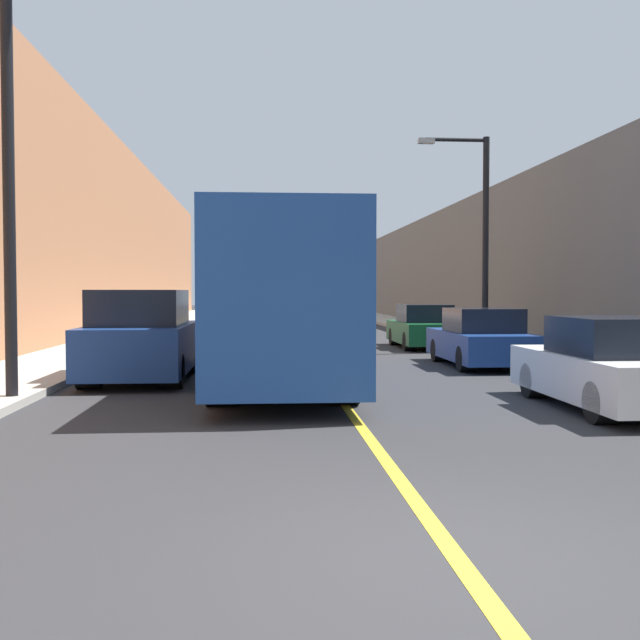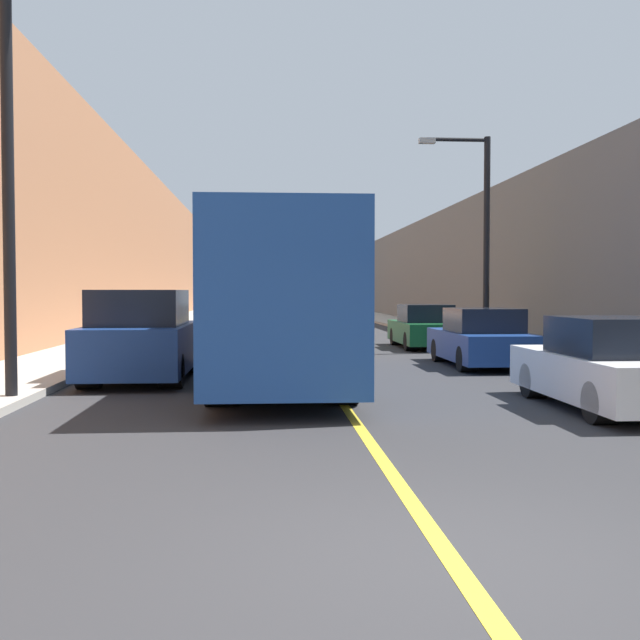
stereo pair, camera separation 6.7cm
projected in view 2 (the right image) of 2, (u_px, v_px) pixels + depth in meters
name	position (u px, v px, depth m)	size (l,w,h in m)	color
ground_plane	(453.00, 562.00, 5.27)	(200.00, 200.00, 0.00)	#2D2D30
sidewalk_left	(150.00, 331.00, 34.68)	(2.72, 72.00, 0.14)	#B2AA9E
sidewalk_right	(433.00, 330.00, 35.65)	(2.72, 72.00, 0.14)	#B2AA9E
building_row_left	(75.00, 234.00, 34.26)	(4.00, 72.00, 9.08)	#B2724C
building_row_right	(503.00, 266.00, 35.78)	(4.00, 72.00, 6.24)	#66605B
road_center_line	(293.00, 332.00, 35.17)	(0.16, 72.00, 0.01)	gold
bus	(278.00, 298.00, 15.74)	(2.55, 10.50, 3.29)	#1E4793
parked_suv_left	(141.00, 339.00, 16.02)	(2.05, 4.55, 1.94)	navy
car_right_near	(608.00, 368.00, 12.06)	(1.75, 4.32, 1.50)	silver
car_right_mid	(481.00, 340.00, 19.05)	(1.83, 4.34, 1.49)	navy
car_right_far	(424.00, 328.00, 25.27)	(1.79, 4.22, 1.47)	#145128
street_lamp_left	(19.00, 152.00, 12.52)	(2.26, 0.24, 7.25)	black
street_lamp_right	(480.00, 227.00, 23.41)	(2.26, 0.24, 6.59)	black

